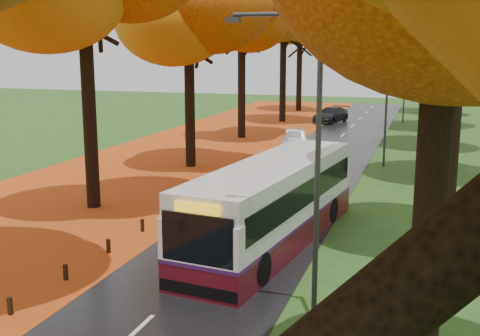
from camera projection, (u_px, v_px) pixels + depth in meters
The scene contains 12 objects.
road at pixel (297, 179), 32.85m from camera, with size 6.50×90.00×0.04m, color black.
centre_line at pixel (297, 178), 32.85m from camera, with size 0.12×90.00×0.01m, color silver.
leaf_verge at pixel (148, 169), 35.55m from camera, with size 12.00×90.00×0.02m, color #972B0D.
leaf_drift at pixel (244, 175), 33.76m from camera, with size 0.90×90.00×0.01m, color #CA5714.
trees_left at pixel (187, 4), 35.03m from camera, with size 9.20×74.00×13.88m.
streetlamp_near at pixel (308, 146), 14.87m from camera, with size 2.45×0.18×8.00m.
streetlamp_mid at pixel (383, 88), 35.39m from camera, with size 2.45×0.18×8.00m.
streetlamp_far at pixel (403, 72), 55.91m from camera, with size 2.45×0.18×8.00m.
bus at pixel (273, 201), 21.79m from camera, with size 4.06×11.62×2.99m.
car_white at pixel (294, 140), 42.18m from camera, with size 1.53×3.80×1.29m, color silver.
car_silver at pixel (295, 139), 42.66m from camera, with size 1.34×3.83×1.26m, color #95979C.
car_dark at pixel (331, 115), 57.01m from camera, with size 1.97×4.85×1.41m, color black.
Camera 1 is at (6.84, -6.49, 7.15)m, focal length 45.00 mm.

